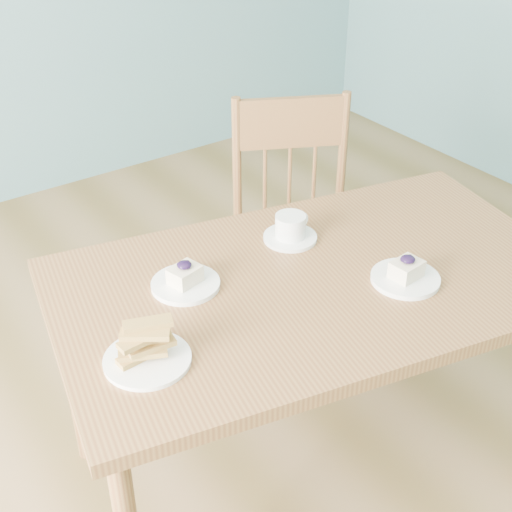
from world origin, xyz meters
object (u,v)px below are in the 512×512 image
Objects in this scene: dining_table at (314,299)px; dining_chair at (296,230)px; coffee_cup at (291,229)px; biscotti_plate at (146,349)px; cheesecake_plate_far at (185,280)px; cheesecake_plate_near at (406,275)px.

dining_chair reaches higher than dining_table.
dining_table is 0.22m from coffee_cup.
dining_chair is at bearing 42.69° from coffee_cup.
cheesecake_plate_far is at bearing 42.91° from biscotti_plate.
biscotti_plate is at bearing -164.95° from coffee_cup.
coffee_cup is 0.77× the size of biscotti_plate.
cheesecake_plate_far reaches higher than dining_table.
dining_table is 8.29× the size of cheesecake_plate_near.
biscotti_plate reaches higher than dining_table.
coffee_cup reaches higher than dining_table.
coffee_cup is at bearing -103.58° from dining_chair.
coffee_cup reaches higher than cheesecake_plate_far.
dining_table is 9.75× the size of coffee_cup.
cheesecake_plate_near is (0.18, -0.15, 0.09)m from dining_table.
coffee_cup is 0.61m from biscotti_plate.
dining_table is 1.60× the size of dining_chair.
cheesecake_plate_near is at bearing -77.56° from coffee_cup.
cheesecake_plate_far is 1.16× the size of coffee_cup.
cheesecake_plate_near is 0.56m from cheesecake_plate_far.
biscotti_plate is at bearing 171.38° from cheesecake_plate_near.
biscotti_plate is at bearing -163.82° from dining_table.
cheesecake_plate_far is 0.29m from biscotti_plate.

